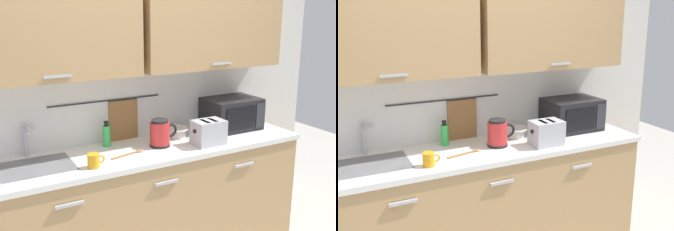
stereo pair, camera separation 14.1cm
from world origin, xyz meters
The scene contains 10 objects.
counter_unit centered at (-0.01, 0.30, 0.46)m, with size 2.53×0.64×0.90m.
back_wall_assembly centered at (0.00, 0.53, 1.52)m, with size 3.70×0.41×2.50m.
sink_faucet centered at (-0.82, 0.53, 1.04)m, with size 0.09×0.17×0.22m.
microwave centered at (0.87, 0.41, 1.04)m, with size 0.46×0.35×0.27m.
electric_kettle centered at (0.11, 0.29, 1.00)m, with size 0.23×0.16×0.21m.
dish_soap_bottle centered at (-0.25, 0.49, 0.99)m, with size 0.06×0.06×0.20m.
mug_near_sink centered at (-0.47, 0.12, 0.95)m, with size 0.12×0.08×0.09m.
mixing_bowl centered at (0.33, 0.44, 0.94)m, with size 0.21×0.21×0.08m.
toaster centered at (0.45, 0.15, 1.00)m, with size 0.26×0.17×0.19m.
wooden_spoon centered at (-0.15, 0.23, 0.91)m, with size 0.27×0.09×0.01m.
Camera 1 is at (-1.27, -2.33, 1.92)m, focal length 43.81 mm.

